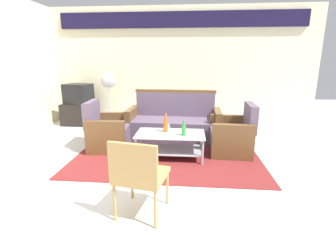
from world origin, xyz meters
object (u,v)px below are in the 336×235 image
at_px(armchair_right, 232,137).
at_px(wicker_chair, 138,173).
at_px(cup, 167,127).
at_px(armchair_left, 108,133).
at_px(bottle_green, 184,130).
at_px(television, 78,94).
at_px(tv_stand, 80,114).
at_px(pedestal_fan, 109,83).
at_px(couch, 174,124).
at_px(coffee_table, 170,141).
at_px(bottle_orange, 166,125).

relative_size(armchair_right, wicker_chair, 1.01).
bearing_deg(cup, armchair_left, 172.12).
bearing_deg(bottle_green, television, 142.97).
relative_size(tv_stand, pedestal_fan, 0.63).
xyz_separation_m(couch, tv_stand, (-2.37, 0.94, -0.06)).
xyz_separation_m(armchair_left, bottle_green, (1.37, -0.42, 0.22)).
bearing_deg(bottle_green, armchair_right, 25.31).
bearing_deg(couch, television, -19.78).
xyz_separation_m(coffee_table, cup, (-0.07, 0.18, 0.19)).
relative_size(couch, bottle_orange, 5.87).
relative_size(couch, armchair_left, 2.14).
height_order(coffee_table, wicker_chair, wicker_chair).
relative_size(cup, tv_stand, 0.12).
bearing_deg(cup, armchair_right, 6.02).
bearing_deg(bottle_green, couch, 102.07).
relative_size(pedestal_fan, wicker_chair, 1.51).
bearing_deg(couch, coffee_table, 91.83).
bearing_deg(tv_stand, television, 76.53).
bearing_deg(armchair_right, wicker_chair, 148.72).
height_order(armchair_right, bottle_green, armchair_right).
relative_size(armchair_right, pedestal_fan, 0.67).
xyz_separation_m(bottle_orange, cup, (0.01, 0.11, -0.07)).
distance_m(coffee_table, pedestal_fan, 2.61).
relative_size(bottle_orange, pedestal_fan, 0.24).
xyz_separation_m(cup, tv_stand, (-2.30, 1.68, -0.20)).
relative_size(armchair_left, tv_stand, 1.06).
distance_m(armchair_right, pedestal_fan, 3.20).
distance_m(couch, bottle_green, 1.05).
xyz_separation_m(bottle_orange, television, (-2.29, 1.79, 0.23)).
xyz_separation_m(television, pedestal_fan, (0.75, 0.05, 0.25)).
bearing_deg(tv_stand, pedestal_fan, 3.82).
distance_m(couch, pedestal_fan, 2.03).
distance_m(tv_stand, television, 0.50).
bearing_deg(pedestal_fan, television, -176.37).
bearing_deg(armchair_right, television, 67.46).
bearing_deg(television, wicker_chair, 135.89).
distance_m(coffee_table, tv_stand, 3.01).
bearing_deg(armchair_left, bottle_orange, 72.51).
bearing_deg(armchair_right, tv_stand, 67.50).
bearing_deg(pedestal_fan, bottle_orange, -49.94).
height_order(tv_stand, pedestal_fan, pedestal_fan).
height_order(armchair_left, bottle_orange, armchair_left).
bearing_deg(tv_stand, armchair_left, -51.33).
bearing_deg(tv_stand, coffee_table, -38.05).
height_order(bottle_green, tv_stand, bottle_green).
bearing_deg(television, cup, 157.34).
height_order(armchair_right, pedestal_fan, pedestal_fan).
xyz_separation_m(bottle_green, wicker_chair, (-0.41, -1.48, -0.01)).
distance_m(bottle_orange, tv_stand, 2.92).
bearing_deg(armchair_right, bottle_green, 117.40).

